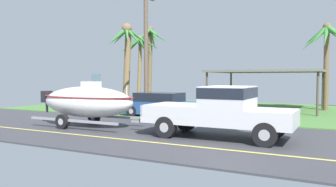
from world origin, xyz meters
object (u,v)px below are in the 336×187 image
(palm_tree_far_left, at_px, (150,45))
(palm_tree_far_right, at_px, (139,50))
(pickup_truck_towing, at_px, (227,110))
(boat_on_trailer, at_px, (87,102))
(carport_awning, at_px, (267,72))
(palm_tree_near_left, at_px, (126,49))
(parked_sedan_near, at_px, (162,105))
(utility_pole, at_px, (146,49))
(palm_tree_mid, at_px, (325,43))

(palm_tree_far_left, bearing_deg, palm_tree_far_right, -82.34)
(pickup_truck_towing, xyz_separation_m, boat_on_trailer, (-6.63, 0.00, 0.08))
(carport_awning, relative_size, palm_tree_near_left, 1.20)
(pickup_truck_towing, bearing_deg, palm_tree_far_left, 129.34)
(pickup_truck_towing, distance_m, palm_tree_far_left, 18.82)
(pickup_truck_towing, bearing_deg, palm_tree_far_right, 133.60)
(parked_sedan_near, xyz_separation_m, palm_tree_far_right, (-5.94, 6.98, 3.87))
(parked_sedan_near, distance_m, palm_tree_far_right, 9.95)
(palm_tree_far_left, height_order, utility_pole, utility_pole)
(boat_on_trailer, xyz_separation_m, palm_tree_mid, (9.29, 12.75, 3.38))
(parked_sedan_near, bearing_deg, pickup_truck_towing, -42.42)
(palm_tree_near_left, distance_m, utility_pole, 4.64)
(boat_on_trailer, relative_size, palm_tree_far_left, 0.89)
(parked_sedan_near, relative_size, palm_tree_far_left, 0.66)
(boat_on_trailer, bearing_deg, palm_tree_far_left, 109.43)
(pickup_truck_towing, bearing_deg, carport_awning, 94.16)
(palm_tree_far_left, bearing_deg, utility_pole, -60.65)
(pickup_truck_towing, xyz_separation_m, palm_tree_near_left, (-9.60, 7.55, 3.18))
(boat_on_trailer, relative_size, carport_awning, 0.85)
(carport_awning, bearing_deg, palm_tree_far_left, 166.02)
(carport_awning, bearing_deg, palm_tree_near_left, -155.63)
(pickup_truck_towing, relative_size, utility_pole, 0.78)
(palm_tree_near_left, bearing_deg, parked_sedan_near, -31.91)
(palm_tree_far_right, bearing_deg, palm_tree_far_left, 97.66)
(parked_sedan_near, xyz_separation_m, palm_tree_mid, (8.05, 7.82, 3.85))
(palm_tree_near_left, bearing_deg, utility_pole, -41.93)
(palm_tree_near_left, distance_m, palm_tree_far_right, 4.70)
(parked_sedan_near, relative_size, palm_tree_far_right, 0.79)
(palm_tree_mid, distance_m, palm_tree_far_left, 14.39)
(carport_awning, bearing_deg, parked_sedan_near, -124.66)
(pickup_truck_towing, height_order, palm_tree_near_left, palm_tree_near_left)
(palm_tree_far_left, xyz_separation_m, utility_pole, (5.48, -9.75, -1.33))
(boat_on_trailer, bearing_deg, carport_awning, 63.29)
(parked_sedan_near, xyz_separation_m, palm_tree_near_left, (-4.21, 2.62, 3.57))
(palm_tree_near_left, relative_size, utility_pole, 0.81)
(boat_on_trailer, height_order, palm_tree_mid, palm_tree_mid)
(boat_on_trailer, xyz_separation_m, palm_tree_far_left, (-5.01, 14.21, 4.01))
(boat_on_trailer, relative_size, parked_sedan_near, 1.35)
(utility_pole, bearing_deg, parked_sedan_near, 31.20)
(parked_sedan_near, height_order, palm_tree_far_left, palm_tree_far_left)
(pickup_truck_towing, height_order, palm_tree_mid, palm_tree_mid)
(palm_tree_mid, bearing_deg, parked_sedan_near, -135.82)
(palm_tree_mid, bearing_deg, palm_tree_far_right, -176.55)
(parked_sedan_near, xyz_separation_m, carport_awning, (4.56, 6.59, 1.94))
(pickup_truck_towing, height_order, parked_sedan_near, pickup_truck_towing)
(carport_awning, bearing_deg, pickup_truck_towing, -85.84)
(pickup_truck_towing, height_order, boat_on_trailer, boat_on_trailer)
(carport_awning, distance_m, palm_tree_far_right, 10.68)
(carport_awning, distance_m, palm_tree_near_left, 9.76)
(palm_tree_far_left, bearing_deg, pickup_truck_towing, -50.66)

